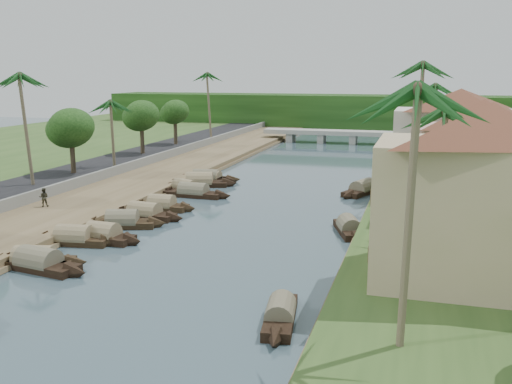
# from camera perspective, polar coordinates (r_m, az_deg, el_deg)

# --- Properties ---
(ground) EXTENTS (220.00, 220.00, 0.00)m
(ground) POSITION_cam_1_polar(r_m,az_deg,el_deg) (40.77, -6.82, -6.79)
(ground) COLOR #3C505A
(ground) RESTS_ON ground
(left_bank) EXTENTS (10.00, 180.00, 0.80)m
(left_bank) POSITION_cam_1_polar(r_m,az_deg,el_deg) (64.96, -12.94, 0.36)
(left_bank) COLOR brown
(left_bank) RESTS_ON ground
(right_bank) EXTENTS (16.00, 180.00, 1.20)m
(right_bank) POSITION_cam_1_polar(r_m,az_deg,el_deg) (56.94, 19.55, -1.41)
(right_bank) COLOR #2D4A1D
(right_bank) RESTS_ON ground
(road) EXTENTS (8.00, 180.00, 1.40)m
(road) POSITION_cam_1_polar(r_m,az_deg,el_deg) (69.41, -19.10, 0.98)
(road) COLOR black
(road) RESTS_ON ground
(retaining_wall) EXTENTS (0.40, 180.00, 1.10)m
(retaining_wall) POSITION_cam_1_polar(r_m,az_deg,el_deg) (66.92, -16.12, 1.35)
(retaining_wall) COLOR gray
(retaining_wall) RESTS_ON left_bank
(treeline) EXTENTS (120.00, 14.00, 8.00)m
(treeline) POSITION_cam_1_polar(r_m,az_deg,el_deg) (136.64, 9.90, 7.85)
(treeline) COLOR black
(treeline) RESTS_ON ground
(bridge) EXTENTS (28.00, 4.00, 2.40)m
(bridge) POSITION_cam_1_polar(r_m,az_deg,el_deg) (109.15, 8.16, 5.76)
(bridge) COLOR gray
(bridge) RESTS_ON ground
(building_near) EXTENTS (14.85, 14.85, 10.20)m
(building_near) POSITION_cam_1_polar(r_m,az_deg,el_deg) (34.30, 22.02, -0.08)
(building_near) COLOR tan
(building_near) RESTS_ON right_bank
(building_mid) EXTENTS (14.11, 14.11, 9.70)m
(building_mid) POSITION_cam_1_polar(r_m,az_deg,el_deg) (50.15, 21.45, 3.18)
(building_mid) COLOR #C8948E
(building_mid) RESTS_ON right_bank
(building_far) EXTENTS (15.59, 15.59, 10.20)m
(building_far) POSITION_cam_1_polar(r_m,az_deg,el_deg) (63.91, 19.54, 5.23)
(building_far) COLOR beige
(building_far) RESTS_ON right_bank
(building_distant) EXTENTS (12.62, 12.62, 9.20)m
(building_distant) POSITION_cam_1_polar(r_m,az_deg,el_deg) (83.90, 19.52, 6.29)
(building_distant) COLOR tan
(building_distant) RESTS_ON right_bank
(sampan_2) EXTENTS (7.72, 3.22, 2.03)m
(sampan_2) POSITION_cam_1_polar(r_m,az_deg,el_deg) (42.01, -21.31, -6.38)
(sampan_2) COLOR black
(sampan_2) RESTS_ON ground
(sampan_3) EXTENTS (8.47, 3.00, 2.23)m
(sampan_3) POSITION_cam_1_polar(r_m,az_deg,el_deg) (41.19, -20.89, -6.70)
(sampan_3) COLOR black
(sampan_3) RESTS_ON ground
(sampan_4) EXTENTS (7.89, 2.74, 2.20)m
(sampan_4) POSITION_cam_1_polar(r_m,az_deg,el_deg) (46.30, -17.72, -4.47)
(sampan_4) COLOR black
(sampan_4) RESTS_ON ground
(sampan_5) EXTENTS (7.16, 2.29, 2.25)m
(sampan_5) POSITION_cam_1_polar(r_m,az_deg,el_deg) (46.33, -15.05, -4.30)
(sampan_5) COLOR black
(sampan_5) RESTS_ON ground
(sampan_6) EXTENTS (7.85, 4.03, 2.29)m
(sampan_6) POSITION_cam_1_polar(r_m,az_deg,el_deg) (50.13, -13.21, -2.99)
(sampan_6) COLOR black
(sampan_6) RESTS_ON ground
(sampan_7) EXTENTS (8.32, 2.49, 2.18)m
(sampan_7) POSITION_cam_1_polar(r_m,az_deg,el_deg) (52.81, -11.08, -2.15)
(sampan_7) COLOR black
(sampan_7) RESTS_ON ground
(sampan_8) EXTENTS (7.14, 2.08, 2.20)m
(sampan_8) POSITION_cam_1_polar(r_m,az_deg,el_deg) (55.70, -9.40, -1.36)
(sampan_8) COLOR black
(sampan_8) RESTS_ON ground
(sampan_9) EXTENTS (8.90, 2.15, 2.23)m
(sampan_9) POSITION_cam_1_polar(r_m,az_deg,el_deg) (61.28, -6.28, -0.07)
(sampan_9) COLOR black
(sampan_9) RESTS_ON ground
(sampan_10) EXTENTS (7.71, 4.46, 2.13)m
(sampan_10) POSITION_cam_1_polar(r_m,az_deg,el_deg) (63.57, -7.13, 0.33)
(sampan_10) COLOR black
(sampan_10) RESTS_ON ground
(sampan_11) EXTENTS (9.13, 4.40, 2.52)m
(sampan_11) POSITION_cam_1_polar(r_m,az_deg,el_deg) (66.86, -5.65, 0.94)
(sampan_11) COLOR black
(sampan_11) RESTS_ON ground
(sampan_12) EXTENTS (9.05, 2.73, 2.13)m
(sampan_12) POSITION_cam_1_polar(r_m,az_deg,el_deg) (69.86, -5.04, 1.41)
(sampan_12) COLOR black
(sampan_12) RESTS_ON ground
(sampan_13) EXTENTS (6.64, 2.24, 1.84)m
(sampan_13) POSITION_cam_1_polar(r_m,az_deg,el_deg) (69.76, -4.45, 1.40)
(sampan_13) COLOR black
(sampan_13) RESTS_ON ground
(sampan_14) EXTENTS (2.40, 7.43, 1.83)m
(sampan_14) POSITION_cam_1_polar(r_m,az_deg,el_deg) (30.90, 2.45, -12.13)
(sampan_14) COLOR black
(sampan_14) RESTS_ON ground
(sampan_15) EXTENTS (3.87, 7.49, 2.02)m
(sampan_15) POSITION_cam_1_polar(r_m,az_deg,el_deg) (47.66, 9.29, -3.60)
(sampan_15) COLOR black
(sampan_15) RESTS_ON ground
(sampan_16) EXTENTS (4.96, 9.20, 2.24)m
(sampan_16) POSITION_cam_1_polar(r_m,az_deg,el_deg) (63.70, 10.65, 0.25)
(sampan_16) COLOR black
(sampan_16) RESTS_ON ground
(canoe_1) EXTENTS (5.12, 2.28, 0.83)m
(canoe_1) POSITION_cam_1_polar(r_m,az_deg,el_deg) (46.94, -17.69, -4.65)
(canoe_1) COLOR black
(canoe_1) RESTS_ON ground
(canoe_2) EXTENTS (5.77, 3.04, 0.86)m
(canoe_2) POSITION_cam_1_polar(r_m,az_deg,el_deg) (63.43, -7.75, 0.00)
(canoe_2) COLOR black
(canoe_2) RESTS_ON ground
(palm_0) EXTENTS (3.20, 3.20, 12.67)m
(palm_0) POSITION_cam_1_polar(r_m,az_deg,el_deg) (24.01, 15.57, 9.25)
(palm_0) COLOR #70624B
(palm_0) RESTS_ON ground
(palm_1) EXTENTS (3.20, 3.20, 10.76)m
(palm_1) POSITION_cam_1_polar(r_m,az_deg,el_deg) (41.12, 17.27, 7.48)
(palm_1) COLOR #70624B
(palm_1) RESTS_ON ground
(palm_2) EXTENTS (3.20, 3.20, 14.12)m
(palm_2) POSITION_cam_1_polar(r_m,az_deg,el_deg) (55.63, 16.26, 11.83)
(palm_2) COLOR #70624B
(palm_2) RESTS_ON ground
(palm_3) EXTENTS (3.20, 3.20, 11.81)m
(palm_3) POSITION_cam_1_polar(r_m,az_deg,el_deg) (75.37, 17.04, 9.98)
(palm_3) COLOR #70624B
(palm_3) RESTS_ON ground
(palm_5) EXTENTS (3.20, 3.20, 12.92)m
(palm_5) POSITION_cam_1_polar(r_m,az_deg,el_deg) (63.76, -22.24, 10.52)
(palm_5) COLOR #70624B
(palm_5) RESTS_ON ground
(palm_6) EXTENTS (3.20, 3.20, 9.59)m
(palm_6) POSITION_cam_1_polar(r_m,az_deg,el_deg) (73.86, -14.29, 8.58)
(palm_6) COLOR #70624B
(palm_6) RESTS_ON ground
(palm_7) EXTENTS (3.20, 3.20, 10.25)m
(palm_7) POSITION_cam_1_polar(r_m,az_deg,el_deg) (92.12, 15.65, 9.35)
(palm_7) COLOR #70624B
(palm_7) RESTS_ON ground
(palm_8) EXTENTS (3.20, 3.20, 13.02)m
(palm_8) POSITION_cam_1_polar(r_m,az_deg,el_deg) (100.65, -4.67, 11.53)
(palm_8) COLOR #70624B
(palm_8) RESTS_ON ground
(tree_3) EXTENTS (5.20, 5.20, 7.40)m
(tree_3) POSITION_cam_1_polar(r_m,az_deg,el_deg) (70.17, -18.03, 6.02)
(tree_3) COLOR #4E3F2C
(tree_3) RESTS_ON ground
(tree_4) EXTENTS (4.97, 4.97, 7.52)m
(tree_4) POSITION_cam_1_polar(r_m,az_deg,el_deg) (85.11, -11.40, 7.41)
(tree_4) COLOR #4E3F2C
(tree_4) RESTS_ON ground
(tree_5) EXTENTS (4.37, 4.37, 7.08)m
(tree_5) POSITION_cam_1_polar(r_m,az_deg,el_deg) (95.69, -8.11, 7.85)
(tree_5) COLOR #4E3F2C
(tree_5) RESTS_ON ground
(tree_6) EXTENTS (4.18, 4.18, 6.45)m
(tree_6) POSITION_cam_1_polar(r_m,az_deg,el_deg) (66.99, 23.68, 4.72)
(tree_6) COLOR #4E3F2C
(tree_6) RESTS_ON ground
(person_far) EXTENTS (1.04, 0.95, 1.75)m
(person_far) POSITION_cam_1_polar(r_m,az_deg,el_deg) (56.32, -20.45, -0.50)
(person_far) COLOR #333123
(person_far) RESTS_ON left_bank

